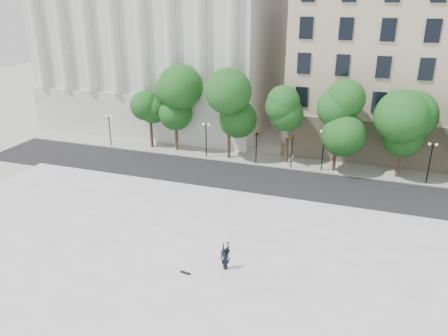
{
  "coord_description": "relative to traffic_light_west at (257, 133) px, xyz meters",
  "views": [
    {
      "loc": [
        11.17,
        -21.43,
        17.47
      ],
      "look_at": [
        0.45,
        10.0,
        4.27
      ],
      "focal_mm": 35.0,
      "sensor_mm": 36.0,
      "label": 1
    }
  ],
  "objects": [
    {
      "name": "ground",
      "position": [
        0.02,
        -22.3,
        -3.69
      ],
      "size": [
        160.0,
        160.0,
        0.0
      ],
      "primitive_type": "plane",
      "color": "#BBB8B1",
      "rests_on": "ground"
    },
    {
      "name": "plaza",
      "position": [
        0.02,
        -19.3,
        -3.46
      ],
      "size": [
        44.0,
        22.0,
        0.45
      ],
      "primitive_type": "cube",
      "color": "white",
      "rests_on": "ground"
    },
    {
      "name": "street",
      "position": [
        0.02,
        -4.3,
        -3.68
      ],
      "size": [
        60.0,
        8.0,
        0.02
      ],
      "primitive_type": "cube",
      "color": "black",
      "rests_on": "ground"
    },
    {
      "name": "far_sidewalk",
      "position": [
        0.02,
        1.7,
        -3.63
      ],
      "size": [
        60.0,
        4.0,
        0.12
      ],
      "primitive_type": "cube",
      "color": "#A19F95",
      "rests_on": "ground"
    },
    {
      "name": "building_west",
      "position": [
        -16.98,
        16.27,
        9.2
      ],
      "size": [
        31.5,
        27.65,
        25.6
      ],
      "color": "silver",
      "rests_on": "ground"
    },
    {
      "name": "traffic_light_west",
      "position": [
        0.0,
        0.0,
        0.0
      ],
      "size": [
        0.72,
        1.75,
        4.19
      ],
      "color": "black",
      "rests_on": "ground"
    },
    {
      "name": "traffic_light_east",
      "position": [
        3.89,
        0.0,
        0.04
      ],
      "size": [
        0.76,
        1.85,
        4.23
      ],
      "color": "black",
      "rests_on": "ground"
    },
    {
      "name": "person_lying",
      "position": [
        3.35,
        -20.43,
        -2.96
      ],
      "size": [
        1.93,
        1.93,
        0.54
      ],
      "primitive_type": "imported",
      "rotation": [
        -1.54,
        0.0,
        0.78
      ],
      "color": "black",
      "rests_on": "plaza"
    },
    {
      "name": "skateboard",
      "position": [
        1.02,
        -21.77,
        -3.2
      ],
      "size": [
        0.74,
        0.29,
        0.07
      ],
      "primitive_type": "cube",
      "rotation": [
        0.0,
        0.0,
        -0.15
      ],
      "color": "black",
      "rests_on": "plaza"
    },
    {
      "name": "street_trees",
      "position": [
        3.72,
        1.17,
        1.84
      ],
      "size": [
        38.43,
        5.01,
        7.98
      ],
      "color": "#382619",
      "rests_on": "ground"
    },
    {
      "name": "lamp_posts",
      "position": [
        0.28,
        0.3,
        -0.75
      ],
      "size": [
        36.84,
        0.28,
        4.56
      ],
      "color": "black",
      "rests_on": "ground"
    }
  ]
}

